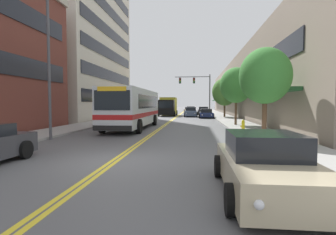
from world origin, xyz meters
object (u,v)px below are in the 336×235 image
car_champagne_moving_third (188,110)px  car_charcoal_parked_right_mid (203,111)px  box_truck (168,106)px  city_bus (134,107)px  street_lamp_left_near (54,50)px  car_slate_blue_moving_lead (191,112)px  street_tree_right_mid (236,85)px  fire_hydrant (243,126)px  car_red_parked_left_mid (151,112)px  car_beige_parked_right_foreground (265,166)px  street_tree_right_far (225,92)px  car_navy_parked_right_far (206,114)px  car_black_moving_second (191,110)px  street_tree_right_near (265,76)px  traffic_signal_mast (198,87)px

car_champagne_moving_third → car_charcoal_parked_right_mid: bearing=-78.3°
box_truck → city_bus: bearing=-91.3°
street_lamp_left_near → car_slate_blue_moving_lead: bearing=75.2°
car_champagne_moving_third → box_truck: box_truck is taller
street_tree_right_mid → fire_hydrant: bearing=-94.7°
car_red_parked_left_mid → car_beige_parked_right_foreground: car_red_parked_left_mid is taller
city_bus → fire_hydrant: size_ratio=12.80×
car_beige_parked_right_foreground → car_charcoal_parked_right_mid: (-0.08, 42.10, 0.05)m
car_champagne_moving_third → street_tree_right_far: 26.13m
car_navy_parked_right_far → street_tree_right_far: bearing=7.9°
car_charcoal_parked_right_mid → car_black_moving_second: car_charcoal_parked_right_mid is taller
car_red_parked_left_mid → car_champagne_moving_third: car_red_parked_left_mid is taller
street_lamp_left_near → street_tree_right_near: street_lamp_left_near is taller
car_navy_parked_right_far → car_champagne_moving_third: bearing=97.1°
car_black_moving_second → street_tree_right_mid: bearing=-81.8°
car_slate_blue_moving_lead → street_lamp_left_near: size_ratio=0.51×
car_slate_blue_moving_lead → street_lamp_left_near: 28.28m
car_red_parked_left_mid → car_navy_parked_right_far: bearing=-29.1°
car_slate_blue_moving_lead → car_navy_parked_right_far: bearing=-55.9°
car_red_parked_left_mid → car_champagne_moving_third: size_ratio=0.89×
car_slate_blue_moving_lead → street_lamp_left_near: bearing=-104.8°
car_red_parked_left_mid → traffic_signal_mast: (7.66, 0.42, 4.14)m
car_black_moving_second → box_truck: box_truck is taller
fire_hydrant → city_bus: bearing=153.9°
box_truck → street_tree_right_mid: 21.62m
car_navy_parked_right_far → traffic_signal_mast: (-1.13, 5.31, 4.18)m
car_champagne_moving_third → traffic_signal_mast: size_ratio=0.72×
city_bus → street_lamp_left_near: 8.45m
car_beige_parked_right_foreground → fire_hydrant: (1.51, 11.20, -0.06)m
car_navy_parked_right_far → fire_hydrant: car_navy_parked_right_far is taller
city_bus → fire_hydrant: bearing=-26.1°
car_charcoal_parked_right_mid → fire_hydrant: 30.94m
car_navy_parked_right_far → street_tree_right_near: 23.11m
city_bus → car_champagne_moving_third: (3.46, 42.07, -1.21)m
car_beige_parked_right_foreground → car_navy_parked_right_far: car_beige_parked_right_foreground is taller
city_bus → street_lamp_left_near: size_ratio=1.31×
car_beige_parked_right_foreground → car_black_moving_second: 49.96m
street_lamp_left_near → street_tree_right_far: street_lamp_left_near is taller
car_beige_parked_right_foreground → street_tree_right_far: bearing=85.4°
car_charcoal_parked_right_mid → street_tree_right_near: 33.49m
car_red_parked_left_mid → car_slate_blue_moving_lead: bearing=-13.7°
car_red_parked_left_mid → car_black_moving_second: size_ratio=0.97×
street_lamp_left_near → fire_hydrant: (10.91, 3.28, -4.48)m
city_bus → car_red_parked_left_mid: bearing=95.7°
traffic_signal_mast → street_tree_right_near: bearing=-83.2°
car_beige_parked_right_foreground → street_lamp_left_near: 13.07m
car_slate_blue_moving_lead → traffic_signal_mast: (1.11, 2.01, 4.10)m
street_tree_right_near → fire_hydrant: bearing=106.6°
box_truck → street_tree_right_mid: bearing=-67.5°
city_bus → car_charcoal_parked_right_mid: city_bus is taller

